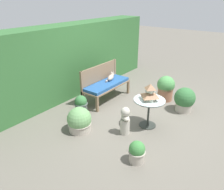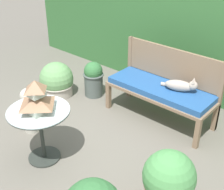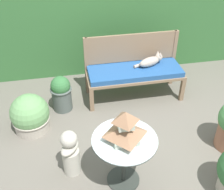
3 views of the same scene
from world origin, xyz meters
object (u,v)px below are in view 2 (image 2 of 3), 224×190
at_px(patio_table, 40,121).
at_px(garden_bust, 30,110).
at_px(potted_plant_bench_left, 57,81).
at_px(potted_plant_table_far, 168,184).
at_px(garden_bench, 160,91).
at_px(potted_plant_path_edge, 93,78).
at_px(pagoda_birdhouse, 37,98).
at_px(cat, 181,85).

bearing_deg(patio_table, garden_bust, 156.69).
xyz_separation_m(patio_table, potted_plant_bench_left, (-1.04, 1.08, -0.27)).
bearing_deg(garden_bust, potted_plant_table_far, -53.64).
distance_m(garden_bench, potted_plant_path_edge, 1.14).
relative_size(pagoda_birdhouse, garden_bust, 0.58).
xyz_separation_m(cat, garden_bust, (-1.34, -1.38, -0.27)).
bearing_deg(cat, garden_bust, -154.47).
bearing_deg(pagoda_birdhouse, potted_plant_path_edge, 112.61).
distance_m(potted_plant_table_far, potted_plant_bench_left, 2.64).
height_order(patio_table, potted_plant_bench_left, patio_table).
relative_size(garden_bench, cat, 3.08).
xyz_separation_m(pagoda_birdhouse, garden_bust, (-0.55, 0.24, -0.49)).
height_order(garden_bench, garden_bust, garden_bust).
height_order(pagoda_birdhouse, garden_bust, pagoda_birdhouse).
height_order(garden_bust, potted_plant_path_edge, garden_bust).
distance_m(cat, potted_plant_bench_left, 1.93).
distance_m(patio_table, pagoda_birdhouse, 0.29).
distance_m(patio_table, garden_bust, 0.64).
xyz_separation_m(garden_bench, pagoda_birdhouse, (-0.52, -1.56, 0.37)).
xyz_separation_m(pagoda_birdhouse, potted_plant_bench_left, (-1.04, 1.08, -0.56)).
bearing_deg(potted_plant_path_edge, garden_bust, -87.75).
bearing_deg(pagoda_birdhouse, potted_plant_table_far, 10.08).
bearing_deg(pagoda_birdhouse, garden_bust, 156.69).
bearing_deg(pagoda_birdhouse, garden_bench, 71.40).
xyz_separation_m(potted_plant_path_edge, potted_plant_bench_left, (-0.44, -0.37, -0.05)).
relative_size(garden_bench, potted_plant_path_edge, 2.65).
xyz_separation_m(garden_bust, potted_plant_bench_left, (-0.48, 0.84, -0.07)).
height_order(cat, garden_bust, cat).
xyz_separation_m(patio_table, garden_bust, (-0.55, 0.24, -0.20)).
relative_size(garden_bench, pagoda_birdhouse, 4.13).
relative_size(patio_table, potted_plant_path_edge, 1.22).
bearing_deg(pagoda_birdhouse, cat, 64.08).
bearing_deg(garden_bust, pagoda_birdhouse, -77.60).
xyz_separation_m(garden_bust, potted_plant_path_edge, (-0.05, 1.21, -0.02)).
relative_size(garden_bench, patio_table, 2.17).
relative_size(pagoda_birdhouse, potted_plant_table_far, 0.52).
distance_m(garden_bench, potted_plant_table_far, 1.61).
relative_size(potted_plant_path_edge, potted_plant_table_far, 0.81).
distance_m(patio_table, potted_plant_path_edge, 1.58).
distance_m(pagoda_birdhouse, potted_plant_bench_left, 1.60).
xyz_separation_m(garden_bench, potted_plant_path_edge, (-1.13, -0.11, -0.14)).
bearing_deg(cat, pagoda_birdhouse, -136.18).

